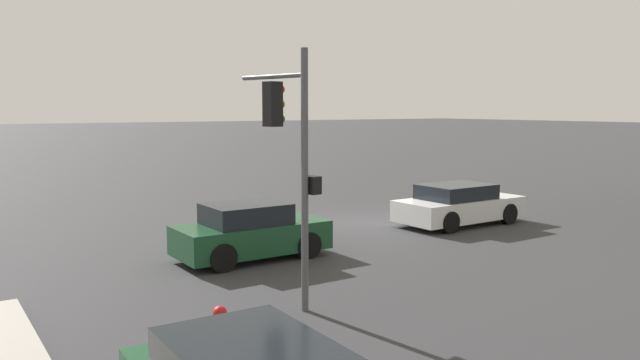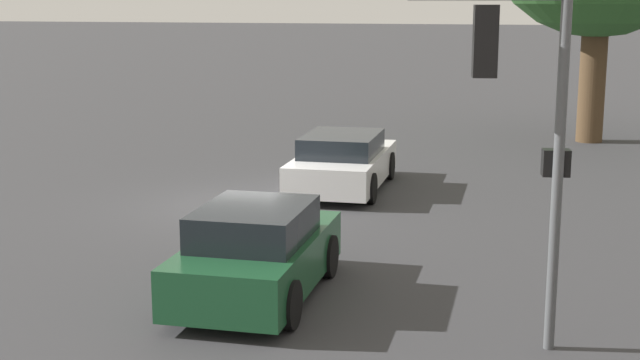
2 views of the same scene
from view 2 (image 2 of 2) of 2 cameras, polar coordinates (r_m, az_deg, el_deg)
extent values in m
plane|color=#333335|center=(20.13, -5.44, -1.64)|extent=(300.00, 300.00, 0.00)
cylinder|color=#4C3823|center=(30.14, 17.05, 6.38)|extent=(0.84, 0.84, 4.26)
cylinder|color=#515456|center=(11.74, 15.02, 1.23)|extent=(0.14, 0.14, 5.09)
cube|color=black|center=(11.45, 10.53, 8.72)|extent=(0.34, 0.34, 0.90)
sphere|color=red|center=(11.63, 10.50, 10.25)|extent=(0.20, 0.20, 0.20)
sphere|color=#99660F|center=(11.64, 10.45, 8.77)|extent=(0.20, 0.20, 0.20)
sphere|color=#0F511E|center=(11.66, 10.39, 7.30)|extent=(0.20, 0.20, 0.20)
cube|color=black|center=(11.93, 14.86, 1.08)|extent=(0.27, 0.38, 0.35)
sphere|color=orange|center=(12.07, 14.75, 1.20)|extent=(0.18, 0.18, 0.18)
cube|color=#194728|center=(13.90, -4.00, -5.20)|extent=(4.01, 1.84, 0.75)
cube|color=black|center=(13.58, -4.24, -2.79)|extent=(2.09, 1.60, 0.53)
cylinder|color=black|center=(15.34, -5.62, -4.46)|extent=(0.71, 0.23, 0.71)
cylinder|color=black|center=(14.90, 0.52, -4.89)|extent=(0.71, 0.23, 0.71)
cylinder|color=black|center=(13.13, -9.12, -7.32)|extent=(0.71, 0.23, 0.71)
cylinder|color=black|center=(12.61, -1.99, -7.98)|extent=(0.71, 0.23, 0.71)
cube|color=silver|center=(21.71, 1.49, 0.84)|extent=(4.62, 2.04, 0.70)
cube|color=black|center=(21.43, 1.40, 2.32)|extent=(2.42, 1.76, 0.49)
cylinder|color=black|center=(23.30, -0.03, 1.10)|extent=(0.71, 0.23, 0.71)
cylinder|color=black|center=(22.96, 4.44, 0.91)|extent=(0.71, 0.23, 0.71)
cylinder|color=black|center=(20.59, -1.80, -0.29)|extent=(0.71, 0.23, 0.71)
cylinder|color=black|center=(20.21, 3.24, -0.53)|extent=(0.71, 0.23, 0.71)
camera|label=1|loc=(11.64, 76.62, -0.22)|focal=35.00mm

